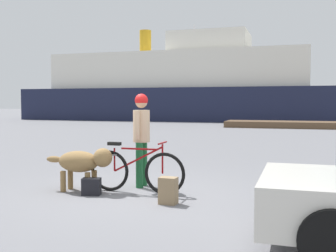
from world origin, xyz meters
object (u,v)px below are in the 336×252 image
at_px(dog, 83,162).
at_px(ferry_boat, 181,88).
at_px(handbag_pannier, 91,187).
at_px(bicycle, 136,171).
at_px(sailboat_moored, 194,114).
at_px(person_cyclist, 141,130).
at_px(backpack, 168,191).

height_order(dog, ferry_boat, ferry_boat).
relative_size(handbag_pannier, ferry_boat, 0.01).
bearing_deg(ferry_boat, handbag_pannier, -77.12).
bearing_deg(bicycle, sailboat_moored, 102.07).
xyz_separation_m(person_cyclist, handbag_pannier, (-0.57, -0.95, -0.94)).
relative_size(bicycle, dog, 1.36).
bearing_deg(bicycle, person_cyclist, 100.42).
bearing_deg(person_cyclist, sailboat_moored, 102.10).
xyz_separation_m(backpack, sailboat_moored, (-7.43, 31.60, 0.28)).
xyz_separation_m(ferry_boat, sailboat_moored, (1.05, 0.75, -2.45)).
distance_m(dog, ferry_boat, 31.27).
bearing_deg(person_cyclist, ferry_boat, 104.32).
distance_m(bicycle, ferry_boat, 31.32).
height_order(backpack, ferry_boat, ferry_boat).
xyz_separation_m(bicycle, handbag_pannier, (-0.67, -0.41, -0.25)).
bearing_deg(sailboat_moored, backpack, -76.77).
height_order(person_cyclist, handbag_pannier, person_cyclist).
xyz_separation_m(bicycle, dog, (-0.96, -0.19, 0.14)).
relative_size(person_cyclist, sailboat_moored, 0.20).
bearing_deg(sailboat_moored, bicycle, -77.93).
bearing_deg(handbag_pannier, backpack, -7.41).
height_order(backpack, sailboat_moored, sailboat_moored).
bearing_deg(dog, handbag_pannier, -37.28).
bearing_deg(backpack, dog, 166.89).
bearing_deg(handbag_pannier, person_cyclist, 58.71).
distance_m(handbag_pannier, ferry_boat, 31.58).
bearing_deg(sailboat_moored, handbag_pannier, -79.26).
xyz_separation_m(bicycle, sailboat_moored, (-6.63, 31.00, 0.10)).
height_order(person_cyclist, ferry_boat, ferry_boat).
distance_m(bicycle, sailboat_moored, 31.70).
xyz_separation_m(bicycle, ferry_boat, (-7.68, 30.26, 2.55)).
height_order(handbag_pannier, ferry_boat, ferry_boat).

